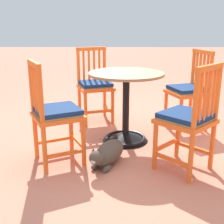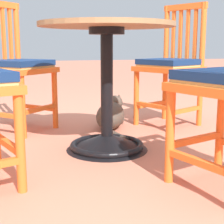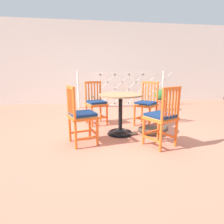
{
  "view_description": "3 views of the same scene",
  "coord_description": "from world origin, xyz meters",
  "px_view_note": "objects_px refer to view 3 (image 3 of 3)",
  "views": [
    {
      "loc": [
        3.01,
        -0.09,
        1.22
      ],
      "look_at": [
        0.11,
        -0.12,
        0.33
      ],
      "focal_mm": 47.91,
      "sensor_mm": 36.0,
      "label": 1
    },
    {
      "loc": [
        -1.88,
        0.54,
        0.61
      ],
      "look_at": [
        -0.15,
        0.05,
        0.26
      ],
      "focal_mm": 56.16,
      "sensor_mm": 36.0,
      "label": 2
    },
    {
      "loc": [
        -0.56,
        -3.08,
        1.11
      ],
      "look_at": [
        -0.1,
        0.02,
        0.41
      ],
      "focal_mm": 29.03,
      "sensor_mm": 36.0,
      "label": 3
    }
  ],
  "objects_px": {
    "orange_chair_by_planter": "(146,104)",
    "terracotta_planter": "(160,99)",
    "tabby_cat": "(152,130)",
    "orange_chair_facing_out": "(162,118)",
    "orange_chair_tucked_in": "(96,104)",
    "cafe_table": "(120,119)",
    "orange_chair_at_corner": "(81,116)"
  },
  "relations": [
    {
      "from": "tabby_cat",
      "to": "orange_chair_facing_out",
      "type": "bearing_deg",
      "value": -95.35
    },
    {
      "from": "terracotta_planter",
      "to": "tabby_cat",
      "type": "bearing_deg",
      "value": -116.13
    },
    {
      "from": "orange_chair_tucked_in",
      "to": "terracotta_planter",
      "type": "relative_size",
      "value": 1.47
    },
    {
      "from": "cafe_table",
      "to": "orange_chair_by_planter",
      "type": "xyz_separation_m",
      "value": [
        0.65,
        0.48,
        0.16
      ]
    },
    {
      "from": "orange_chair_tucked_in",
      "to": "orange_chair_at_corner",
      "type": "bearing_deg",
      "value": -104.7
    },
    {
      "from": "cafe_table",
      "to": "terracotta_planter",
      "type": "distance_m",
      "value": 2.4
    },
    {
      "from": "orange_chair_facing_out",
      "to": "terracotta_planter",
      "type": "distance_m",
      "value": 2.68
    },
    {
      "from": "orange_chair_at_corner",
      "to": "terracotta_planter",
      "type": "distance_m",
      "value": 3.13
    },
    {
      "from": "orange_chair_tucked_in",
      "to": "orange_chair_facing_out",
      "type": "bearing_deg",
      "value": -56.71
    },
    {
      "from": "cafe_table",
      "to": "orange_chair_facing_out",
      "type": "height_order",
      "value": "orange_chair_facing_out"
    },
    {
      "from": "orange_chair_by_planter",
      "to": "terracotta_planter",
      "type": "relative_size",
      "value": 1.47
    },
    {
      "from": "tabby_cat",
      "to": "terracotta_planter",
      "type": "distance_m",
      "value": 2.26
    },
    {
      "from": "orange_chair_facing_out",
      "to": "orange_chair_by_planter",
      "type": "bearing_deg",
      "value": 82.69
    },
    {
      "from": "terracotta_planter",
      "to": "orange_chair_tucked_in",
      "type": "bearing_deg",
      "value": -150.17
    },
    {
      "from": "orange_chair_tucked_in",
      "to": "orange_chair_by_planter",
      "type": "bearing_deg",
      "value": -13.61
    },
    {
      "from": "cafe_table",
      "to": "orange_chair_tucked_in",
      "type": "bearing_deg",
      "value": 118.22
    },
    {
      "from": "orange_chair_by_planter",
      "to": "cafe_table",
      "type": "bearing_deg",
      "value": -143.17
    },
    {
      "from": "orange_chair_by_planter",
      "to": "terracotta_planter",
      "type": "xyz_separation_m",
      "value": [
        0.89,
        1.36,
        -0.12
      ]
    },
    {
      "from": "orange_chair_by_planter",
      "to": "tabby_cat",
      "type": "height_order",
      "value": "orange_chair_by_planter"
    },
    {
      "from": "orange_chair_by_planter",
      "to": "tabby_cat",
      "type": "xyz_separation_m",
      "value": [
        -0.1,
        -0.66,
        -0.35
      ]
    },
    {
      "from": "cafe_table",
      "to": "orange_chair_by_planter",
      "type": "bearing_deg",
      "value": 36.83
    },
    {
      "from": "orange_chair_by_planter",
      "to": "orange_chair_tucked_in",
      "type": "distance_m",
      "value": 1.07
    },
    {
      "from": "orange_chair_by_planter",
      "to": "orange_chair_at_corner",
      "type": "relative_size",
      "value": 1.0
    },
    {
      "from": "tabby_cat",
      "to": "orange_chair_at_corner",
      "type": "bearing_deg",
      "value": -171.48
    },
    {
      "from": "cafe_table",
      "to": "orange_chair_tucked_in",
      "type": "height_order",
      "value": "orange_chair_tucked_in"
    },
    {
      "from": "cafe_table",
      "to": "tabby_cat",
      "type": "relative_size",
      "value": 1.04
    },
    {
      "from": "cafe_table",
      "to": "orange_chair_facing_out",
      "type": "xyz_separation_m",
      "value": [
        0.5,
        -0.63,
        0.16
      ]
    },
    {
      "from": "orange_chair_by_planter",
      "to": "orange_chair_tucked_in",
      "type": "relative_size",
      "value": 1.0
    },
    {
      "from": "orange_chair_tucked_in",
      "to": "terracotta_planter",
      "type": "distance_m",
      "value": 2.23
    },
    {
      "from": "tabby_cat",
      "to": "orange_chair_tucked_in",
      "type": "bearing_deg",
      "value": 135.77
    },
    {
      "from": "orange_chair_at_corner",
      "to": "tabby_cat",
      "type": "height_order",
      "value": "orange_chair_at_corner"
    },
    {
      "from": "orange_chair_facing_out",
      "to": "tabby_cat",
      "type": "height_order",
      "value": "orange_chair_facing_out"
    }
  ]
}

